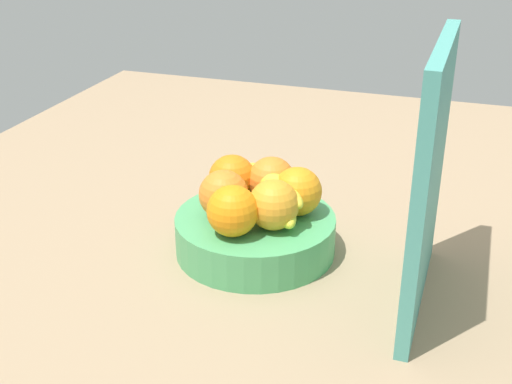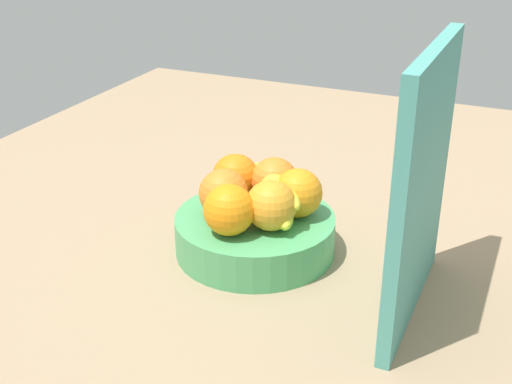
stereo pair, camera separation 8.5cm
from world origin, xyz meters
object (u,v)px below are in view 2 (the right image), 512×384
at_px(cutting_board, 421,188).
at_px(jar_lid, 261,182).
at_px(orange_back_right, 274,181).
at_px(fruit_bowl, 256,233).
at_px(orange_front_right, 229,210).
at_px(orange_top_stack, 236,177).
at_px(orange_center, 271,205).
at_px(orange_front_left, 224,193).
at_px(orange_back_left, 298,193).
at_px(banana_bunch, 276,194).

height_order(cutting_board, jar_lid, cutting_board).
bearing_deg(orange_back_right, fruit_bowl, -8.34).
xyz_separation_m(orange_front_right, orange_top_stack, (-0.11, -0.04, 0.00)).
relative_size(fruit_bowl, cutting_board, 0.69).
height_order(orange_center, cutting_board, cutting_board).
bearing_deg(cutting_board, orange_center, -98.04).
height_order(orange_front_left, orange_front_right, same).
relative_size(fruit_bowl, orange_back_right, 3.27).
bearing_deg(orange_back_left, jar_lid, -143.23).
bearing_deg(fruit_bowl, orange_back_left, 114.61).
height_order(orange_top_stack, jar_lid, orange_top_stack).
relative_size(orange_center, jar_lid, 1.16).
bearing_deg(cutting_board, jar_lid, -129.13).
bearing_deg(orange_front_left, banana_bunch, 122.76).
bearing_deg(cutting_board, banana_bunch, -109.97).
relative_size(fruit_bowl, banana_bunch, 1.48).
xyz_separation_m(orange_front_left, orange_front_right, (0.05, 0.03, 0.00)).
bearing_deg(fruit_bowl, cutting_board, 76.34).
relative_size(orange_center, orange_back_right, 1.00).
bearing_deg(cutting_board, orange_top_stack, -108.08).
height_order(orange_front_left, orange_back_left, same).
distance_m(orange_front_left, orange_center, 0.08).
height_order(banana_bunch, cutting_board, cutting_board).
distance_m(fruit_bowl, jar_lid, 0.24).
xyz_separation_m(orange_back_left, banana_bunch, (0.00, -0.03, -0.01)).
height_order(orange_top_stack, banana_bunch, orange_top_stack).
bearing_deg(orange_back_right, orange_front_right, -9.78).
bearing_deg(fruit_bowl, orange_front_right, -10.91).
height_order(fruit_bowl, orange_back_right, orange_back_right).
relative_size(orange_back_right, jar_lid, 1.16).
bearing_deg(orange_front_right, banana_bunch, 158.34).
relative_size(fruit_bowl, jar_lid, 3.81).
height_order(orange_back_left, banana_bunch, orange_back_left).
xyz_separation_m(orange_front_right, orange_center, (-0.04, 0.05, 0.00)).
relative_size(orange_center, orange_top_stack, 1.00).
bearing_deg(orange_back_right, orange_center, 19.37).
bearing_deg(banana_bunch, orange_center, 14.24).
bearing_deg(orange_center, orange_back_right, -160.63).
xyz_separation_m(cutting_board, jar_lid, (-0.28, -0.34, -0.17)).
bearing_deg(orange_back_right, orange_top_stack, -79.20).
xyz_separation_m(fruit_bowl, jar_lid, (-0.22, -0.09, -0.02)).
height_order(orange_center, orange_back_left, same).
xyz_separation_m(fruit_bowl, banana_bunch, (-0.02, 0.02, 0.06)).
relative_size(cutting_board, jar_lid, 5.54).
relative_size(orange_front_left, cutting_board, 0.21).
relative_size(fruit_bowl, orange_top_stack, 3.27).
bearing_deg(jar_lid, orange_front_left, 10.05).
bearing_deg(orange_front_right, jar_lid, -165.46).
height_order(orange_back_right, orange_top_stack, same).
relative_size(orange_front_right, cutting_board, 0.21).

